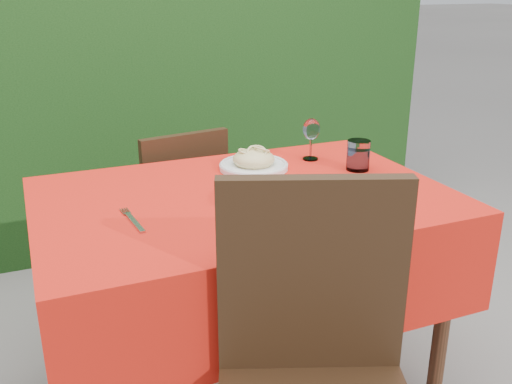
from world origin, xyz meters
name	(u,v)px	position (x,y,z in m)	size (l,w,h in m)	color
hedge	(137,71)	(0.00, 1.55, 0.92)	(3.20, 0.55, 1.78)	black
dining_table	(244,238)	(0.00, 0.00, 0.60)	(1.26, 0.86, 0.75)	#472716
chair_near	(315,368)	(-0.07, -0.62, 0.56)	(0.57, 0.57, 0.97)	black
chair_far	(179,210)	(-0.05, 0.63, 0.47)	(0.42, 0.42, 0.81)	black
pizza_plate	(272,196)	(0.05, -0.11, 0.77)	(0.33, 0.33, 0.05)	white
pasta_plate	(254,162)	(0.12, 0.22, 0.77)	(0.24, 0.24, 0.07)	silver
water_glass	(358,157)	(0.46, 0.07, 0.80)	(0.08, 0.08, 0.11)	silver
wine_glass	(311,131)	(0.36, 0.24, 0.86)	(0.06, 0.06, 0.15)	silver
fork	(135,222)	(-0.36, -0.10, 0.75)	(0.03, 0.20, 0.01)	silver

